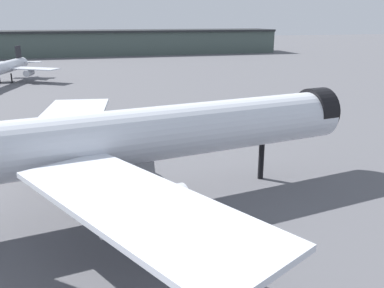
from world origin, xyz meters
name	(u,v)px	position (x,y,z in m)	size (l,w,h in m)	color
ground	(116,209)	(0.00, 0.00, 0.00)	(900.00, 900.00, 0.00)	#56565B
airliner_near_gate	(129,138)	(2.09, 1.35, 8.37)	(66.14, 59.63, 18.99)	silver
airliner_far_taxiway	(2,68)	(-28.53, 109.17, 5.22)	(37.24, 41.65, 11.86)	silver
terminal_building	(66,43)	(-9.22, 216.78, 7.49)	(255.99, 30.04, 23.70)	#475651
service_truck_front	(157,117)	(12.31, 38.71, 1.59)	(5.85, 3.49, 3.00)	black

